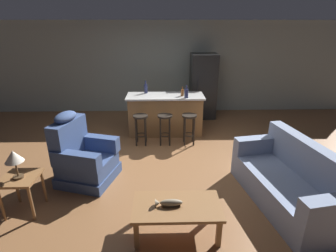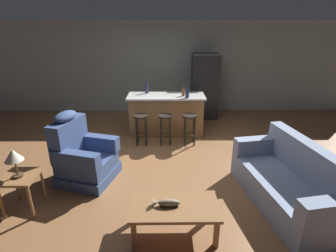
# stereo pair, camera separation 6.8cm
# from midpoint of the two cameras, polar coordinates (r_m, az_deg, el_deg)

# --- Properties ---
(ground_plane) EXTENTS (12.00, 12.00, 0.00)m
(ground_plane) POSITION_cam_midpoint_polar(r_m,az_deg,el_deg) (5.25, -0.70, -7.24)
(ground_plane) COLOR brown
(back_wall) EXTENTS (12.00, 0.05, 2.60)m
(back_wall) POSITION_cam_midpoint_polar(r_m,az_deg,el_deg) (7.82, -1.09, 12.54)
(back_wall) COLOR #939E93
(back_wall) RESTS_ON ground_plane
(coffee_table) EXTENTS (1.10, 0.60, 0.42)m
(coffee_table) POSITION_cam_midpoint_polar(r_m,az_deg,el_deg) (3.43, 1.35, -17.56)
(coffee_table) COLOR olive
(coffee_table) RESTS_ON ground_plane
(fish_figurine) EXTENTS (0.34, 0.10, 0.10)m
(fish_figurine) POSITION_cam_midpoint_polar(r_m,az_deg,el_deg) (3.36, -0.48, -16.40)
(fish_figurine) COLOR #4C3823
(fish_figurine) RESTS_ON coffee_table
(couch) EXTENTS (1.15, 2.01, 0.94)m
(couch) POSITION_cam_midpoint_polar(r_m,az_deg,el_deg) (4.31, 24.60, -11.11)
(couch) COLOR #8493B2
(couch) RESTS_ON ground_plane
(recliner_near_lamp) EXTENTS (1.04, 1.04, 1.20)m
(recliner_near_lamp) POSITION_cam_midpoint_polar(r_m,az_deg,el_deg) (4.67, -18.47, -6.43)
(recliner_near_lamp) COLOR #384C7A
(recliner_near_lamp) RESTS_ON ground_plane
(end_table) EXTENTS (0.48, 0.48, 0.56)m
(end_table) POSITION_cam_midpoint_polar(r_m,az_deg,el_deg) (4.25, -29.79, -10.72)
(end_table) COLOR olive
(end_table) RESTS_ON ground_plane
(table_lamp) EXTENTS (0.24, 0.24, 0.41)m
(table_lamp) POSITION_cam_midpoint_polar(r_m,az_deg,el_deg) (4.05, -30.96, -5.93)
(table_lamp) COLOR #4C3823
(table_lamp) RESTS_ON end_table
(kitchen_island) EXTENTS (1.80, 0.70, 0.95)m
(kitchen_island) POSITION_cam_midpoint_polar(r_m,az_deg,el_deg) (6.29, -0.90, 2.56)
(kitchen_island) COLOR olive
(kitchen_island) RESTS_ON ground_plane
(bar_stool_left) EXTENTS (0.32, 0.32, 0.68)m
(bar_stool_left) POSITION_cam_midpoint_polar(r_m,az_deg,el_deg) (5.72, -6.31, 0.38)
(bar_stool_left) COLOR black
(bar_stool_left) RESTS_ON ground_plane
(bar_stool_middle) EXTENTS (0.32, 0.32, 0.68)m
(bar_stool_middle) POSITION_cam_midpoint_polar(r_m,az_deg,el_deg) (5.70, -1.01, 0.43)
(bar_stool_middle) COLOR black
(bar_stool_middle) RESTS_ON ground_plane
(bar_stool_right) EXTENTS (0.32, 0.32, 0.68)m
(bar_stool_right) POSITION_cam_midpoint_polar(r_m,az_deg,el_deg) (5.73, 4.29, 0.48)
(bar_stool_right) COLOR black
(bar_stool_right) RESTS_ON ground_plane
(refrigerator) EXTENTS (0.70, 0.69, 1.76)m
(refrigerator) POSITION_cam_midpoint_polar(r_m,az_deg,el_deg) (7.42, 7.34, 8.57)
(refrigerator) COLOR black
(refrigerator) RESTS_ON ground_plane
(bottle_tall_green) EXTENTS (0.07, 0.07, 0.21)m
(bottle_tall_green) POSITION_cam_midpoint_polar(r_m,az_deg,el_deg) (6.08, 2.81, 7.30)
(bottle_tall_green) COLOR brown
(bottle_tall_green) RESTS_ON kitchen_island
(bottle_short_amber) EXTENTS (0.08, 0.08, 0.30)m
(bottle_short_amber) POSITION_cam_midpoint_polar(r_m,az_deg,el_deg) (6.34, -5.17, 8.15)
(bottle_short_amber) COLOR #23284C
(bottle_short_amber) RESTS_ON kitchen_island
(bottle_wine_dark) EXTENTS (0.09, 0.09, 0.28)m
(bottle_wine_dark) POSITION_cam_midpoint_polar(r_m,az_deg,el_deg) (5.93, 3.69, 7.17)
(bottle_wine_dark) COLOR #23284C
(bottle_wine_dark) RESTS_ON kitchen_island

